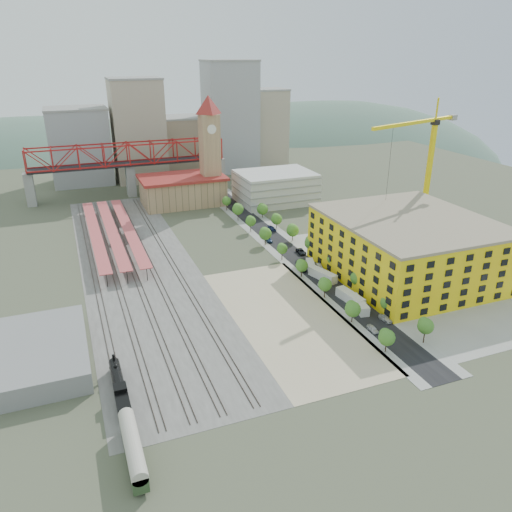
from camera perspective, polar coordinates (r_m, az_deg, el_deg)
name	(u,v)px	position (r m, az deg, el deg)	size (l,w,h in m)	color
ground	(259,270)	(161.83, 0.30, -1.61)	(400.00, 400.00, 0.00)	#474C38
ballast_strip	(138,266)	(169.34, -13.33, -1.11)	(36.00, 165.00, 0.06)	#605E59
dirt_lot	(288,317)	(134.59, 3.67, -6.98)	(28.00, 67.00, 0.06)	tan
street_asphalt	(285,247)	(180.34, 3.28, 0.98)	(12.00, 170.00, 0.06)	black
sidewalk_west	(270,250)	(178.27, 1.67, 0.74)	(3.00, 170.00, 0.04)	gray
sidewalk_east	(298,245)	(182.56, 4.85, 1.21)	(3.00, 170.00, 0.04)	gray
construction_pad	(412,273)	(167.38, 17.41, -1.85)	(50.00, 90.00, 0.06)	gray
rail_tracks	(132,266)	(169.11, -13.94, -1.16)	(26.56, 160.00, 0.18)	#382B23
platform_canopies	(112,230)	(193.06, -16.17, 2.83)	(16.00, 80.00, 4.12)	#C04C4A
station_hall	(183,190)	(232.50, -8.38, 7.49)	(38.00, 24.00, 13.10)	tan
clock_tower	(210,140)	(229.10, -5.33, 13.05)	(12.00, 12.00, 52.00)	tan
parking_garage	(275,187)	(233.73, 2.22, 7.87)	(34.00, 26.00, 14.00)	silver
truss_bridge	(129,157)	(248.57, -14.37, 10.90)	(94.00, 9.60, 25.60)	gray
construction_building	(408,247)	(162.09, 16.95, 1.00)	(44.60, 50.60, 18.80)	#FFF915
warehouse	(37,354)	(125.34, -23.79, -10.20)	(22.00, 32.00, 5.00)	gray
street_trees	(296,258)	(172.00, 4.65, -0.17)	(15.40, 124.40, 8.00)	#306F21
skyline	(177,133)	(289.58, -8.97, 13.69)	(133.00, 46.00, 60.00)	#9EA0A3
distant_hills	(197,231)	(434.74, -6.79, 2.83)	(647.00, 264.00, 227.00)	#4C6B59
locomotive	(119,385)	(110.49, -15.39, -14.08)	(2.58, 19.89, 4.97)	black
coach	(133,449)	(94.38, -13.87, -20.59)	(2.85, 16.57, 5.20)	#283E22
tower_crane	(426,155)	(191.05, 18.86, 10.86)	(45.68, 16.75, 50.84)	yellow
site_trailer_a	(359,305)	(140.59, 11.64, -5.47)	(2.54, 9.63, 2.64)	silver
site_trailer_b	(350,298)	(143.75, 10.72, -4.69)	(2.71, 10.30, 2.82)	silver
site_trailer_c	(323,275)	(156.30, 7.63, -2.17)	(2.70, 10.26, 2.81)	silver
site_trailer_d	(311,266)	(162.83, 6.28, -1.15)	(2.26, 8.57, 2.35)	silver
car_0	(373,329)	(131.09, 13.21, -8.14)	(1.62, 4.02, 1.37)	beige
car_1	(323,287)	(150.46, 7.71, -3.50)	(1.47, 4.22, 1.39)	#A2A3A7
car_2	(302,268)	(162.07, 5.27, -1.41)	(2.30, 4.98, 1.38)	black
car_3	(269,240)	(185.40, 1.48, 1.85)	(1.97, 4.84, 1.41)	navy
car_4	(385,319)	(136.47, 14.57, -6.96)	(1.71, 4.25, 1.45)	silver
car_5	(319,266)	(164.38, 7.20, -1.15)	(1.41, 4.04, 1.33)	#9C9CA1
car_6	(301,252)	(175.15, 5.17, 0.50)	(2.45, 5.32, 1.48)	black
car_7	(272,229)	(197.34, 1.83, 3.16)	(1.97, 4.84, 1.40)	navy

